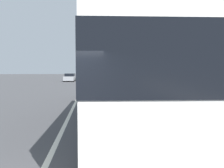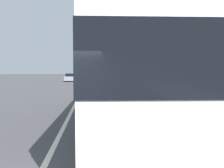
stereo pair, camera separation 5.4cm
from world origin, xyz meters
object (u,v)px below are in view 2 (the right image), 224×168
Objects in this scene: motorcycle_nearest_curb at (196,118)px; utility_pole at (214,37)px; car_behind_bus at (101,89)px; car_ahead_same_lane at (71,78)px; coach_bus at (126,76)px.

utility_pole reaches higher than motorcycle_nearest_curb.
utility_pole is (-5.62, -5.98, 3.31)m from car_behind_bus.
utility_pole reaches higher than car_ahead_same_lane.
utility_pole reaches higher than car_behind_bus.
coach_bus reaches higher than motorcycle_nearest_curb.
car_behind_bus is 0.57× the size of utility_pole.
coach_bus is 2.41× the size of car_behind_bus.
motorcycle_nearest_curb is 6.60m from utility_pole.
motorcycle_nearest_curb is at bearing -97.81° from coach_bus.
car_behind_bus is (10.38, 3.06, 0.22)m from motorcycle_nearest_curb.
car_ahead_same_lane is 0.56× the size of utility_pole.
car_behind_bus is at bearing 46.77° from utility_pole.
motorcycle_nearest_curb is at bearing 148.39° from utility_pole.
coach_bus reaches higher than car_behind_bus.
car_behind_bus is 1.01× the size of car_ahead_same_lane.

